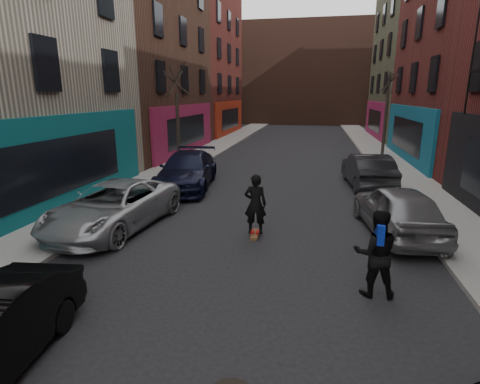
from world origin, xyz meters
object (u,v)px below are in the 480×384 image
at_px(parked_left_far, 114,206).
at_px(skateboard, 255,234).
at_px(tree_right_far, 387,105).
at_px(parked_right_end, 368,170).
at_px(parked_left_end, 187,170).
at_px(pedestrian, 376,253).
at_px(parked_right_far, 398,209).
at_px(skateboarder, 255,204).
at_px(tree_left_far, 177,109).

height_order(parked_left_far, skateboard, parked_left_far).
bearing_deg(tree_right_far, parked_right_end, -103.23).
distance_m(tree_right_far, parked_left_end, 15.06).
bearing_deg(pedestrian, parked_right_far, -110.19).
bearing_deg(parked_left_end, skateboarder, -61.44).
xyz_separation_m(tree_left_far, parked_left_end, (2.11, -4.65, -2.57)).
bearing_deg(skateboarder, parked_right_end, -122.78).
bearing_deg(pedestrian, skateboarder, -46.87).
height_order(tree_left_far, skateboard, tree_left_far).
distance_m(parked_right_far, skateboard, 4.46).
bearing_deg(parked_right_end, skateboard, 54.93).
bearing_deg(parked_right_far, tree_left_far, -48.57).
relative_size(tree_right_far, parked_right_end, 1.43).
bearing_deg(tree_left_far, skateboard, -58.76).
xyz_separation_m(tree_right_far, skateboard, (-6.23, -16.17, -3.48)).
bearing_deg(parked_left_far, tree_right_far, 62.15).
height_order(tree_left_far, pedestrian, tree_left_far).
relative_size(tree_right_far, skateboard, 8.50).
bearing_deg(parked_left_end, parked_left_far, -102.91).
xyz_separation_m(parked_left_far, parked_left_end, (0.51, 5.67, 0.07)).
distance_m(tree_left_far, pedestrian, 16.17).
distance_m(tree_left_far, parked_left_end, 5.72).
bearing_deg(skateboard, parked_left_far, 178.86).
bearing_deg(tree_right_far, parked_right_far, -97.45).
relative_size(skateboarder, pedestrian, 0.96).
bearing_deg(tree_left_far, skateboarder, -58.76).
bearing_deg(parked_right_end, tree_left_far, -21.11).
relative_size(parked_right_far, skateboarder, 2.48).
bearing_deg(parked_left_end, parked_right_far, -35.79).
bearing_deg(parked_right_end, parked_left_end, 6.67).
distance_m(parked_left_end, parked_right_far, 9.42).
relative_size(parked_left_end, pedestrian, 2.91).
height_order(skateboarder, pedestrian, skateboarder).
bearing_deg(skateboarder, parked_left_end, -56.76).
height_order(tree_right_far, pedestrian, tree_right_far).
relative_size(tree_left_far, parked_left_end, 1.17).
xyz_separation_m(tree_left_far, skateboard, (6.17, -10.17, -3.33)).
xyz_separation_m(tree_left_far, parked_left_far, (1.60, -10.33, -2.64)).
height_order(parked_left_end, pedestrian, pedestrian).
xyz_separation_m(parked_left_far, skateboarder, (4.57, 0.16, 0.28)).
bearing_deg(skateboard, tree_right_far, 65.80).
distance_m(parked_left_far, skateboard, 4.62).
distance_m(parked_left_far, skateboarder, 4.58).
bearing_deg(skateboarder, parked_left_far, -1.14).
height_order(tree_right_far, parked_left_end, tree_right_far).
distance_m(parked_right_end, pedestrian, 10.24).
bearing_deg(pedestrian, parked_left_end, -52.99).
bearing_deg(parked_left_end, pedestrian, -57.69).
relative_size(tree_left_far, tree_right_far, 0.96).
height_order(parked_left_end, skateboard, parked_left_end).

